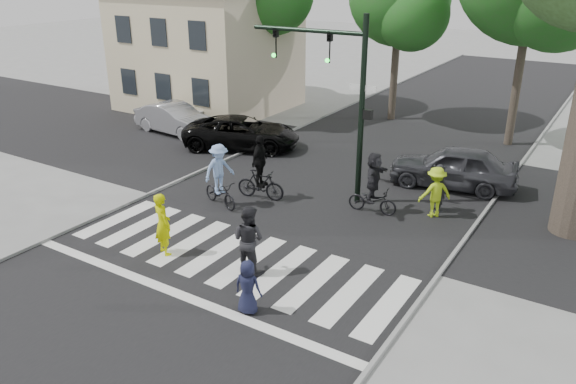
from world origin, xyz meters
name	(u,v)px	position (x,y,z in m)	size (l,w,h in m)	color
ground	(209,272)	(0.00, 0.00, 0.00)	(120.00, 120.00, 0.00)	gray
road_stem	(308,206)	(0.00, 5.00, 0.01)	(10.00, 70.00, 0.01)	black
road_cross	(349,178)	(0.00, 8.00, 0.01)	(70.00, 10.00, 0.01)	black
curb_left	(190,176)	(-5.05, 5.00, 0.05)	(0.10, 70.00, 0.10)	gray
curb_right	(462,243)	(5.05, 5.00, 0.05)	(0.10, 70.00, 0.10)	gray
crosswalk	(225,261)	(0.00, 0.66, 0.01)	(10.00, 3.85, 0.01)	silver
traffic_signal	(338,82)	(0.35, 6.20, 3.90)	(4.45, 0.29, 6.00)	black
house	(207,36)	(-11.49, 13.98, 3.80)	(8.40, 8.10, 8.82)	beige
pedestrian_woman	(163,224)	(-1.68, 0.15, 0.88)	(0.64, 0.42, 1.76)	#CCD900
pedestrian_child	(248,287)	(1.89, -0.88, 0.65)	(0.63, 0.41, 1.30)	#171A33
pedestrian_adult	(249,239)	(0.83, 0.61, 0.91)	(0.88, 0.69, 1.82)	black
cyclist_left	(220,180)	(-2.44, 3.54, 0.90)	(1.74, 1.20, 2.08)	black
cyclist_mid	(260,173)	(-1.66, 4.70, 0.90)	(1.74, 1.08, 2.20)	black
cyclist_right	(373,186)	(1.98, 5.66, 0.89)	(1.62, 1.51, 2.00)	black
car_suv	(242,133)	(-5.52, 8.85, 0.68)	(2.25, 4.88, 1.36)	black
car_silver	(175,119)	(-9.49, 9.04, 0.69)	(1.46, 4.19, 1.38)	#AEAEB3
car_grey	(453,167)	(3.43, 9.21, 0.74)	(1.76, 4.37, 1.49)	#38383E
bystander_hivis	(435,192)	(3.72, 6.43, 0.81)	(1.05, 0.60, 1.62)	#ADD51A
bystander_dark	(438,188)	(3.66, 6.88, 0.79)	(0.58, 0.38, 1.58)	black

